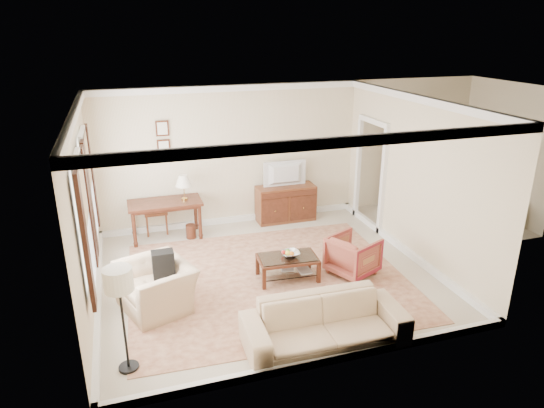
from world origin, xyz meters
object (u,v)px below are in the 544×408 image
sideboard (286,203)px  club_armchair (156,279)px  striped_armchair (353,253)px  tv (286,166)px  coffee_table (288,262)px  writing_desk (165,207)px  sofa (325,316)px

sideboard → club_armchair: size_ratio=1.17×
striped_armchair → club_armchair: bearing=66.7°
tv → striped_armchair: bearing=96.3°
coffee_table → club_armchair: size_ratio=0.95×
tv → coffee_table: tv is taller
writing_desk → club_armchair: (-0.41, -2.53, -0.19)m
tv → club_armchair: bearing=42.1°
club_armchair → sofa: size_ratio=0.50×
writing_desk → club_armchair: bearing=-99.3°
coffee_table → striped_armchair: 1.13m
sideboard → tv: (0.00, -0.02, 0.83)m
tv → club_armchair: tv is taller
striped_armchair → sofa: bearing=118.6°
striped_armchair → sofa: size_ratio=0.34×
tv → coffee_table: 2.76m
writing_desk → sideboard: sideboard is taller
tv → striped_armchair: tv is taller
sofa → sideboard: bearing=79.2°
sideboard → writing_desk: bearing=-176.0°
striped_armchair → writing_desk: bearing=24.6°
sideboard → coffee_table: 2.62m
sideboard → tv: size_ratio=1.42×
writing_desk → tv: 2.62m
sideboard → striped_armchair: (0.29, -2.64, -0.02)m
tv → sofa: 4.45m
coffee_table → sofa: sofa is taller
writing_desk → striped_armchair: 3.77m
coffee_table → sofa: size_ratio=0.47×
writing_desk → sideboard: size_ratio=1.12×
sideboard → coffee_table: bearing=-108.5°
striped_armchair → club_armchair: size_ratio=0.69×
tv → club_armchair: 4.08m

